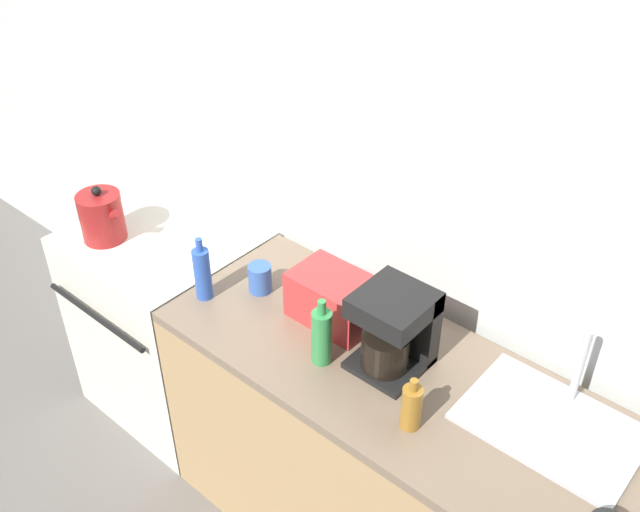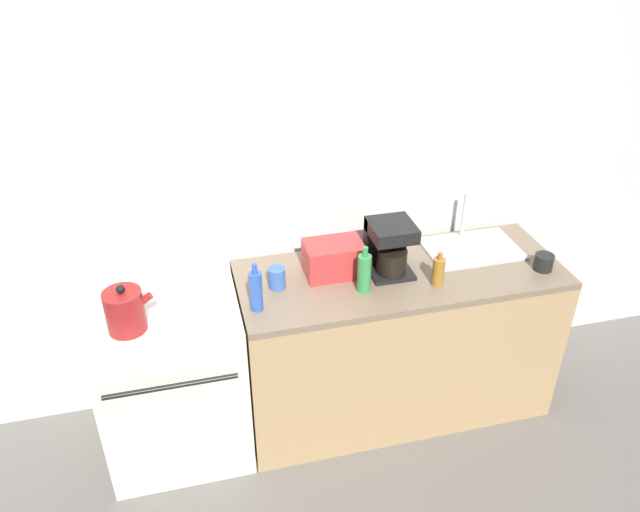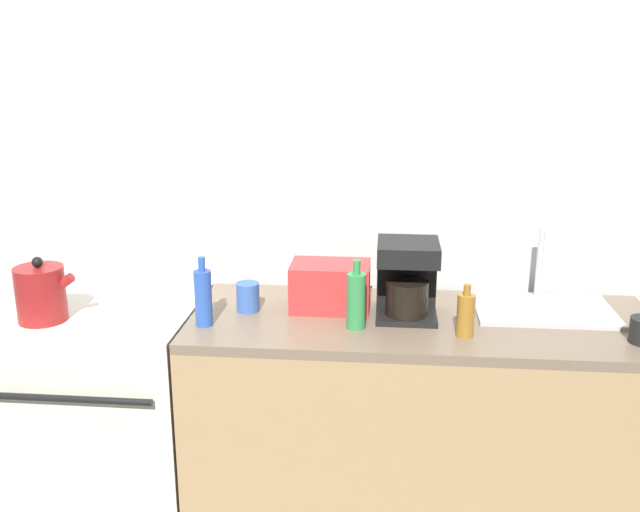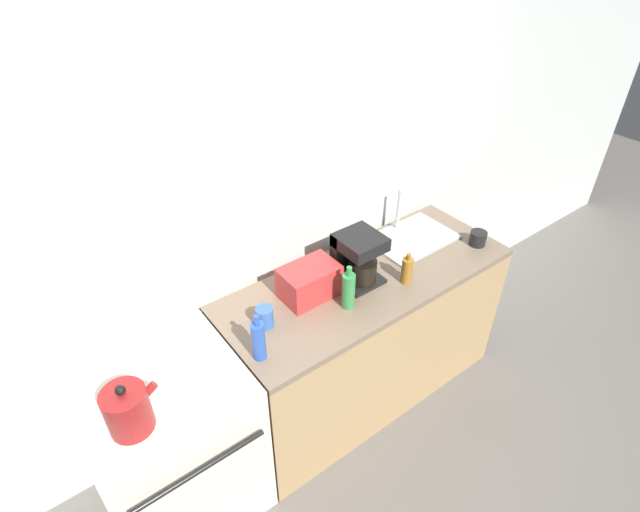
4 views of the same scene
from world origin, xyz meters
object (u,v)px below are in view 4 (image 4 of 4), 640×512
object	(u,v)px
cup_black	(478,238)
cup_blue	(265,317)
kettle	(128,410)
bottle_amber	(407,270)
toaster	(309,282)
coffee_maker	(357,256)
bottle_blue	(259,340)
stove	(174,443)
bottle_green	(348,290)

from	to	relation	value
cup_black	cup_blue	world-z (taller)	cup_blue
kettle	cup_blue	size ratio (longest dim) A/B	2.21
bottle_amber	cup_black	xyz separation A→B (m)	(0.58, -0.01, -0.03)
cup_blue	kettle	bearing A→B (deg)	-166.82
toaster	cup_blue	world-z (taller)	toaster
coffee_maker	kettle	bearing A→B (deg)	-171.97
coffee_maker	cup_blue	bearing A→B (deg)	-178.42
bottle_blue	bottle_amber	size ratio (longest dim) A/B	1.37
bottle_amber	stove	bearing A→B (deg)	173.40
cup_black	cup_blue	size ratio (longest dim) A/B	0.91
cup_black	bottle_blue	bearing A→B (deg)	179.35
kettle	toaster	size ratio (longest dim) A/B	0.81
kettle	bottle_blue	bearing A→B (deg)	0.89
toaster	bottle_green	world-z (taller)	bottle_green
kettle	bottle_blue	world-z (taller)	bottle_blue
bottle_green	bottle_amber	xyz separation A→B (m)	(0.37, -0.04, -0.03)
coffee_maker	bottle_green	xyz separation A→B (m)	(-0.18, -0.15, -0.04)
stove	coffee_maker	bearing A→B (deg)	1.54
coffee_maker	cup_blue	size ratio (longest dim) A/B	2.62
cup_blue	bottle_amber	bearing A→B (deg)	-12.26
bottle_amber	bottle_green	bearing A→B (deg)	174.19
stove	bottle_green	world-z (taller)	bottle_green
stove	bottle_green	bearing A→B (deg)	-6.90
toaster	bottle_blue	world-z (taller)	bottle_blue
stove	toaster	distance (m)	1.01
bottle_green	coffee_maker	bearing A→B (deg)	39.77
kettle	bottle_blue	distance (m)	0.59
cup_black	bottle_green	bearing A→B (deg)	177.42
toaster	coffee_maker	distance (m)	0.29
cup_blue	bottle_green	bearing A→B (deg)	-17.89
bottle_blue	coffee_maker	bearing A→B (deg)	13.74
stove	cup_black	size ratio (longest dim) A/B	9.35
coffee_maker	bottle_green	world-z (taller)	coffee_maker
bottle_blue	cup_black	bearing A→B (deg)	-0.65
bottle_blue	cup_blue	world-z (taller)	bottle_blue
cup_black	coffee_maker	bearing A→B (deg)	166.25
stove	bottle_amber	world-z (taller)	bottle_amber
toaster	coffee_maker	xyz separation A→B (m)	(0.28, -0.04, 0.06)
stove	toaster	bearing A→B (deg)	4.52
coffee_maker	cup_black	bearing A→B (deg)	-13.75
toaster	cup_blue	xyz separation A→B (m)	(-0.30, -0.05, -0.03)
toaster	cup_blue	bearing A→B (deg)	-169.95
coffee_maker	bottle_amber	distance (m)	0.28
kettle	bottle_blue	size ratio (longest dim) A/B	0.95
toaster	bottle_green	size ratio (longest dim) A/B	1.19
bottle_blue	cup_blue	bearing A→B (deg)	51.31
kettle	bottle_green	size ratio (longest dim) A/B	0.97
kettle	cup_blue	xyz separation A→B (m)	(0.71, 0.17, -0.05)
bottle_green	cup_blue	world-z (taller)	bottle_green
bottle_green	cup_black	bearing A→B (deg)	-2.58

